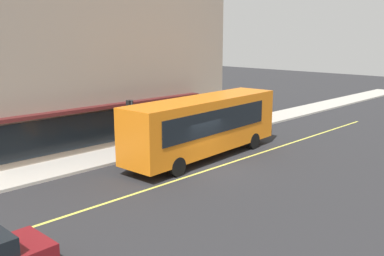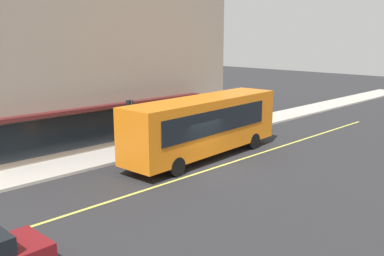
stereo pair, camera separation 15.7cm
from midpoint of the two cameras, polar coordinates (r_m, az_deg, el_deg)
The scene contains 7 objects.
ground at distance 22.65m, azimuth 2.85°, elevation -5.52°, with size 120.00×120.00×0.00m, color #28282B.
sidewalk at distance 26.64m, azimuth -6.24°, elevation -2.67°, with size 80.00×2.78×0.15m, color #B2ADA3.
lane_centre_stripe at distance 22.65m, azimuth 2.85°, elevation -5.51°, with size 36.00×0.16×0.01m, color #D8D14C.
storefront_building at distance 29.35m, azimuth -16.49°, elevation 10.91°, with size 21.78×8.97×12.95m.
bus at distance 24.28m, azimuth 1.88°, elevation 0.55°, with size 11.28×3.28×3.50m.
traffic_light at distance 24.50m, azimuth -8.14°, elevation 1.85°, with size 0.30×0.52×3.20m.
pedestrian_by_curb at distance 30.07m, azimuth 1.27°, elevation 1.45°, with size 0.34×0.34×1.84m.
Camera 2 is at (-15.91, -14.55, 6.94)m, focal length 39.51 mm.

